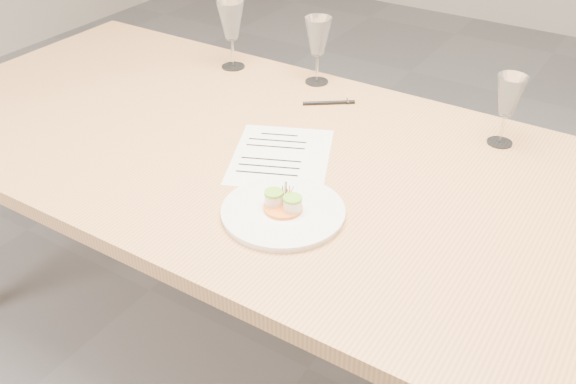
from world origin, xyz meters
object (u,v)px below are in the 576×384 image
Objects in this scene: recipe_sheet at (281,156)px; wine_glass_2 at (509,97)px; wine_glass_1 at (318,38)px; wine_glass_0 at (231,22)px; dining_table at (313,187)px; ballpoint_pen at (329,103)px; dinner_plate at (283,211)px.

recipe_sheet is 0.59m from wine_glass_2.
wine_glass_1 is at bearing 172.90° from wine_glass_2.
recipe_sheet is 1.74× the size of wine_glass_0.
recipe_sheet is at bearing -171.79° from dining_table.
dining_table is at bearing -60.53° from wine_glass_1.
ballpoint_pen is (-0.04, 0.33, 0.00)m from recipe_sheet.
recipe_sheet is 2.00× the size of wine_glass_2.
dining_table is 11.06× the size of wine_glass_0.
ballpoint_pen is 0.63× the size of wine_glass_1.
wine_glass_2 is (0.30, 0.58, 0.12)m from dinner_plate.
wine_glass_0 is 0.89m from wine_glass_2.
dinner_plate is at bearing -107.55° from ballpoint_pen.
recipe_sheet is (-0.09, -0.01, 0.07)m from dining_table.
wine_glass_1 is (-0.24, 0.43, 0.21)m from dining_table.
ballpoint_pen is 0.59× the size of wine_glass_0.
dining_table is 0.11m from recipe_sheet.
recipe_sheet is at bearing -70.80° from wine_glass_1.
dining_table is 0.54m from wine_glass_2.
recipe_sheet is 0.33m from ballpoint_pen.
ballpoint_pen is at bearing -10.10° from wine_glass_0.
wine_glass_0 is 1.15× the size of wine_glass_2.
wine_glass_1 is at bearing 114.49° from dinner_plate.
ballpoint_pen is at bearing 73.68° from recipe_sheet.
recipe_sheet is 0.61m from wine_glass_0.
wine_glass_1 is (0.29, 0.04, -0.01)m from wine_glass_0.
ballpoint_pen reaches higher than recipe_sheet.
wine_glass_2 is (0.60, -0.07, -0.01)m from wine_glass_1.
wine_glass_2 reaches higher than ballpoint_pen.
dining_table is 18.67× the size of ballpoint_pen.
wine_glass_1 is at bearing 119.47° from dining_table.
dinner_plate reaches higher than ballpoint_pen.
wine_glass_0 is 1.06× the size of wine_glass_1.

